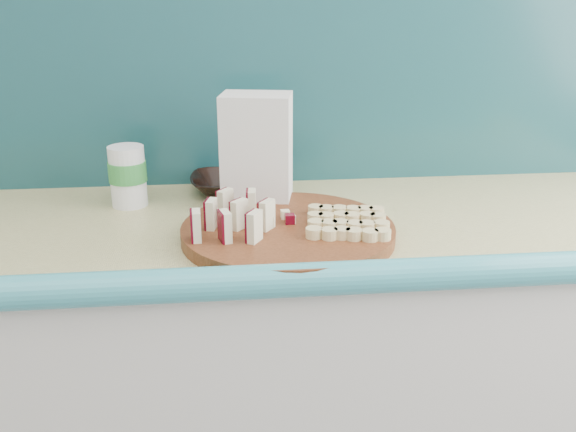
# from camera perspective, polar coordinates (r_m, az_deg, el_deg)

# --- Properties ---
(kitchen_counter) EXTENTS (2.20, 0.63, 0.91)m
(kitchen_counter) POSITION_cam_1_polar(r_m,az_deg,el_deg) (1.59, -6.98, -15.97)
(kitchen_counter) COLOR silver
(kitchen_counter) RESTS_ON ground
(backsplash) EXTENTS (2.20, 0.02, 0.50)m
(backsplash) POSITION_cam_1_polar(r_m,az_deg,el_deg) (1.59, -7.95, 11.61)
(backsplash) COLOR teal
(backsplash) RESTS_ON kitchen_counter
(cutting_board) EXTENTS (0.48, 0.48, 0.03)m
(cutting_board) POSITION_cam_1_polar(r_m,az_deg,el_deg) (1.28, -0.00, -1.40)
(cutting_board) COLOR #47210F
(cutting_board) RESTS_ON kitchen_counter
(apple_wedges) EXTENTS (0.16, 0.18, 0.06)m
(apple_wedges) POSITION_cam_1_polar(r_m,az_deg,el_deg) (1.24, -4.88, 0.01)
(apple_wedges) COLOR beige
(apple_wedges) RESTS_ON cutting_board
(apple_chunks) EXTENTS (0.07, 0.07, 0.02)m
(apple_chunks) POSITION_cam_1_polar(r_m,az_deg,el_deg) (1.27, -1.17, -0.39)
(apple_chunks) COLOR beige
(apple_chunks) RESTS_ON cutting_board
(banana_slices) EXTENTS (0.18, 0.18, 0.02)m
(banana_slices) POSITION_cam_1_polar(r_m,az_deg,el_deg) (1.27, 5.28, -0.53)
(banana_slices) COLOR #DFC888
(banana_slices) RESTS_ON cutting_board
(brown_bowl) EXTENTS (0.18, 0.18, 0.04)m
(brown_bowl) POSITION_cam_1_polar(r_m,az_deg,el_deg) (1.55, -5.35, 2.82)
(brown_bowl) COLOR black
(brown_bowl) RESTS_ON kitchen_counter
(flour_bag) EXTENTS (0.17, 0.13, 0.26)m
(flour_bag) POSITION_cam_1_polar(r_m,az_deg,el_deg) (1.42, -2.78, 5.69)
(flour_bag) COLOR silver
(flour_bag) RESTS_ON kitchen_counter
(canister) EXTENTS (0.09, 0.09, 0.14)m
(canister) POSITION_cam_1_polar(r_m,az_deg,el_deg) (1.49, -14.06, 3.57)
(canister) COLOR white
(canister) RESTS_ON kitchen_counter
(banana_peel) EXTENTS (0.22, 0.18, 0.01)m
(banana_peel) POSITION_cam_1_polar(r_m,az_deg,el_deg) (1.45, -1.96, 0.85)
(banana_peel) COLOR gold
(banana_peel) RESTS_ON kitchen_counter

